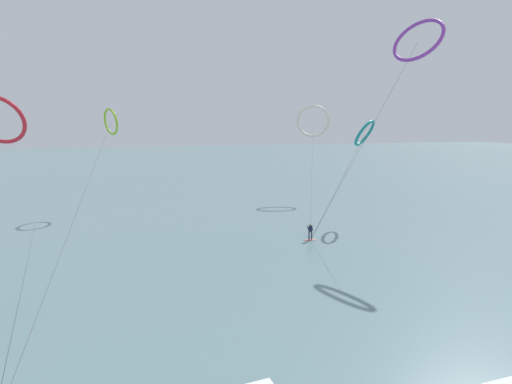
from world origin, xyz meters
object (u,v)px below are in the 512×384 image
at_px(kite_violet, 418,40).
at_px(kite_ivory, 313,121).
at_px(surfer_coral, 310,233).
at_px(kite_teal, 365,133).
at_px(kite_lime, 111,122).

bearing_deg(kite_violet, kite_ivory, 157.87).
relative_size(surfer_coral, kite_teal, 0.14).
xyz_separation_m(kite_teal, kite_lime, (-28.94, 14.28, 1.31)).
relative_size(kite_violet, kite_lime, 0.49).
bearing_deg(kite_lime, surfer_coral, -166.62).
height_order(kite_violet, kite_teal, kite_violet).
xyz_separation_m(kite_lime, kite_ivory, (29.33, 1.32, 0.18)).
distance_m(kite_teal, kite_lime, 32.30).
distance_m(surfer_coral, kite_ivory, 27.10).
relative_size(kite_violet, kite_ivory, 0.89).
relative_size(kite_teal, kite_lime, 0.27).
bearing_deg(kite_ivory, kite_lime, -151.94).
xyz_separation_m(surfer_coral, kite_ivory, (10.15, 22.57, 11.03)).
relative_size(surfer_coral, kite_lime, 0.04).
distance_m(kite_violet, kite_lime, 37.79).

